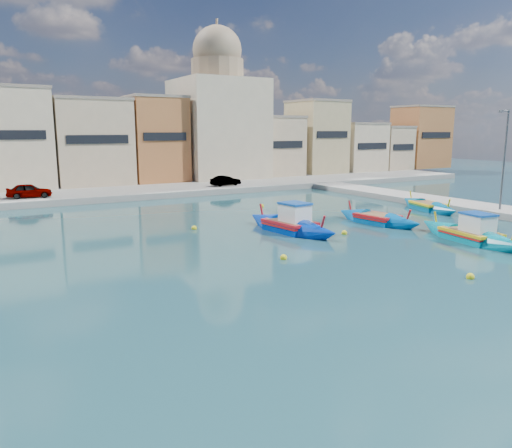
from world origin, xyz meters
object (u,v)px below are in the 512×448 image
object	(u,v)px
luzzu_turquoise_cabin	(471,236)
luzzu_cyan_mid	(428,207)
luzzu_blue_cabin	(290,226)
church_block	(218,114)
luzzu_green	(377,220)
quay_street_lamp	(504,159)

from	to	relation	value
luzzu_turquoise_cabin	luzzu_cyan_mid	xyz separation A→B (m)	(7.20, 9.49, -0.09)
luzzu_blue_cabin	luzzu_cyan_mid	size ratio (longest dim) A/B	1.12
church_block	luzzu_blue_cabin	distance (m)	33.52
church_block	luzzu_cyan_mid	bearing A→B (deg)	-80.30
church_block	luzzu_turquoise_cabin	bearing A→B (deg)	-93.25
church_block	luzzu_cyan_mid	world-z (taller)	church_block
luzzu_green	luzzu_turquoise_cabin	bearing A→B (deg)	-84.06
luzzu_blue_cabin	luzzu_green	xyz separation A→B (m)	(6.94, -0.68, -0.12)
luzzu_cyan_mid	church_block	bearing A→B (deg)	99.70
luzzu_turquoise_cabin	luzzu_green	xyz separation A→B (m)	(-0.74, 7.08, -0.08)
luzzu_turquoise_cabin	luzzu_blue_cabin	bearing A→B (deg)	134.72
luzzu_turquoise_cabin	luzzu_green	bearing A→B (deg)	95.94
luzzu_cyan_mid	luzzu_turquoise_cabin	bearing A→B (deg)	-127.18
church_block	luzzu_blue_cabin	bearing A→B (deg)	-107.67
luzzu_green	luzzu_blue_cabin	bearing A→B (deg)	174.41
luzzu_cyan_mid	luzzu_green	bearing A→B (deg)	-163.05
quay_street_lamp	luzzu_green	distance (m)	11.39
church_block	luzzu_green	world-z (taller)	church_block
church_block	luzzu_cyan_mid	xyz separation A→B (m)	(5.00, -29.27, -8.17)
church_block	luzzu_turquoise_cabin	xyz separation A→B (m)	(-2.20, -38.76, -8.08)
church_block	luzzu_turquoise_cabin	world-z (taller)	church_block
quay_street_lamp	luzzu_cyan_mid	distance (m)	6.72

